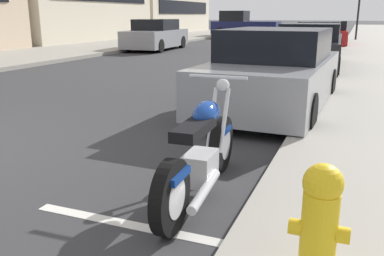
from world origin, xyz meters
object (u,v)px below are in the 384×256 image
Objects in this scene: parked_motorcycle at (201,154)px; parked_car_at_intersection at (310,49)px; parked_car_far_down_curb at (329,34)px; car_opposite_curb at (156,36)px; crossing_truck at (243,25)px; fire_hydrant at (320,218)px; parked_car_second_in_row at (319,39)px; parked_car_mid_block at (274,72)px.

parked_motorcycle is 0.47× the size of parked_car_at_intersection.
parked_car_at_intersection is at bearing 177.83° from parked_car_far_down_curb.
car_opposite_curb reaches higher than parked_motorcycle.
crossing_truck reaches higher than parked_car_at_intersection.
fire_hydrant is at bearing 107.14° from crossing_truck.
parked_car_second_in_row reaches higher than parked_motorcycle.
parked_car_at_intersection is 1.12× the size of parked_car_second_in_row.
parked_car_second_in_row is 0.79× the size of crossing_truck.
car_opposite_curb is at bearing 29.31° from fire_hydrant.
car_opposite_curb reaches higher than parked_car_mid_block.
crossing_truck is 31.01m from fire_hydrant.
parked_car_far_down_curb is 22.40m from fire_hydrant.
parked_motorcycle reaches higher than fire_hydrant.
parked_car_second_in_row is at bearing -0.75° from parked_motorcycle.
parked_car_at_intersection is at bearing 51.80° from car_opposite_curb.
parked_car_at_intersection reaches higher than parked_motorcycle.
parked_car_mid_block is at bearing 177.67° from parked_car_at_intersection.
fire_hydrant is (-11.04, -1.27, -0.16)m from parked_car_at_intersection.
parked_car_mid_block is at bearing 107.57° from crossing_truck.
parked_motorcycle is at bearing -176.62° from parked_car_mid_block.
parked_car_mid_block is 13.96m from car_opposite_curb.
fire_hydrant is (-22.36, -1.43, -0.13)m from parked_car_far_down_curb.
parked_car_mid_block is at bearing 31.97° from car_opposite_curb.
parked_car_mid_block is (4.15, 0.10, 0.26)m from parked_motorcycle.
parked_car_second_in_row is 5.49× the size of fire_hydrant.
parked_motorcycle is 17.55m from car_opposite_curb.
parked_car_mid_block reaches higher than fire_hydrant.
car_opposite_curb is (5.62, 8.09, 0.01)m from parked_car_at_intersection.
parked_car_mid_block is 0.96× the size of car_opposite_curb.
parked_car_at_intersection is 11.12m from fire_hydrant.
fire_hydrant is at bearing -175.67° from parked_car_at_intersection.
parked_motorcycle is at bearing 179.66° from parked_car_second_in_row.
crossing_truck is (28.73, 7.16, 0.49)m from parked_motorcycle.
parked_car_mid_block is 1.12× the size of parked_car_second_in_row.
crossing_truck is 1.09× the size of car_opposite_curb.
parked_car_second_in_row is at bearing 119.92° from crossing_truck.
parked_car_second_in_row is at bearing 90.89° from car_opposite_curb.
car_opposite_curb is 6.42× the size of fire_hydrant.
parked_car_at_intersection is 20.11m from crossing_truck.
parked_car_at_intersection reaches higher than fire_hydrant.
fire_hydrant is at bearing 25.91° from car_opposite_curb.
crossing_truck is at bearing 18.41° from parked_car_at_intersection.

